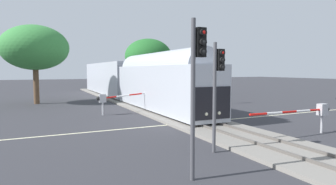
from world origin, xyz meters
TOP-DOWN VIEW (x-y plane):
  - ground_plane at (0.00, 0.00)m, footprint 220.00×220.00m
  - road_centre_stripe at (0.00, 0.00)m, footprint 44.00×0.20m
  - railway_track at (0.00, 0.00)m, footprint 4.40×80.00m
  - commuter_train at (0.00, 15.63)m, footprint 3.04×38.93m
  - crossing_gate_near at (4.54, -6.32)m, footprint 6.22×0.40m
  - crossing_gate_far at (-4.47, 6.32)m, footprint 6.50×0.40m
  - traffic_signal_near_left at (-5.50, -9.45)m, footprint 0.53×0.38m
  - traffic_signal_median at (-2.91, -6.98)m, footprint 0.53×0.38m
  - traffic_signal_far_side at (5.74, 9.07)m, footprint 0.53×0.38m
  - oak_behind_train at (-10.25, 17.75)m, footprint 7.37×7.37m
  - elm_centre_background at (5.98, 24.34)m, footprint 7.31×7.31m

SIDE VIEW (x-z plane):
  - ground_plane at x=0.00m, z-range 0.00..0.00m
  - road_centre_stripe at x=0.00m, z-range 0.00..0.01m
  - railway_track at x=0.00m, z-range -0.06..0.26m
  - crossing_gate_near at x=4.54m, z-range 0.49..2.29m
  - crossing_gate_far at x=-4.47m, z-range 0.46..2.45m
  - commuter_train at x=0.00m, z-range 0.21..5.37m
  - traffic_signal_median at x=-2.91m, z-range 0.87..5.97m
  - traffic_signal_near_left at x=-5.50m, z-range 0.95..6.52m
  - traffic_signal_far_side at x=5.74m, z-range 0.97..6.71m
  - elm_centre_background at x=5.98m, z-range 1.66..10.41m
  - oak_behind_train at x=-10.25m, z-range 1.90..10.77m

